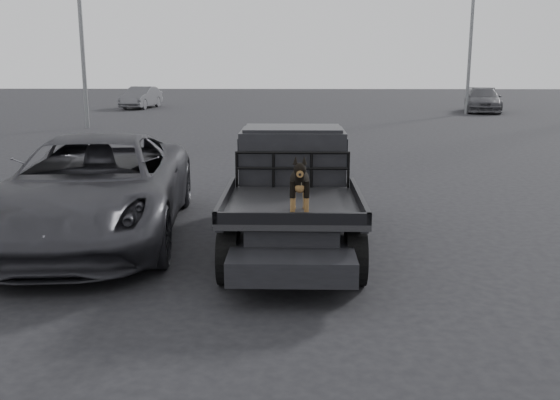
# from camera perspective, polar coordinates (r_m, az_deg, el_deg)

# --- Properties ---
(ground) EXTENTS (120.00, 120.00, 0.00)m
(ground) POSITION_cam_1_polar(r_m,az_deg,el_deg) (8.48, 0.25, -7.19)
(ground) COLOR black
(ground) RESTS_ON ground
(flatbed_ute) EXTENTS (2.00, 5.40, 0.92)m
(flatbed_ute) POSITION_cam_1_polar(r_m,az_deg,el_deg) (9.78, 1.12, -1.69)
(flatbed_ute) COLOR black
(flatbed_ute) RESTS_ON ground
(ute_cab) EXTENTS (1.72, 1.30, 0.88)m
(ute_cab) POSITION_cam_1_polar(r_m,az_deg,el_deg) (10.54, 1.16, 4.33)
(ute_cab) COLOR black
(ute_cab) RESTS_ON flatbed_ute
(headache_rack) EXTENTS (1.80, 0.08, 0.55)m
(headache_rack) POSITION_cam_1_polar(r_m,az_deg,el_deg) (9.83, 1.15, 2.75)
(headache_rack) COLOR black
(headache_rack) RESTS_ON flatbed_ute
(dog) EXTENTS (0.32, 0.60, 0.74)m
(dog) POSITION_cam_1_polar(r_m,az_deg,el_deg) (8.18, 1.80, 1.43)
(dog) COLOR black
(dog) RESTS_ON flatbed_ute
(parked_suv) EXTENTS (3.31, 6.24, 1.67)m
(parked_suv) POSITION_cam_1_polar(r_m,az_deg,el_deg) (10.70, -16.63, 1.08)
(parked_suv) COLOR #303036
(parked_suv) RESTS_ON ground
(distant_car_a) EXTENTS (1.92, 4.19, 1.33)m
(distant_car_a) POSITION_cam_1_polar(r_m,az_deg,el_deg) (40.57, -12.58, 9.14)
(distant_car_a) COLOR #535459
(distant_car_a) RESTS_ON ground
(distant_car_b) EXTENTS (2.88, 5.01, 1.37)m
(distant_car_b) POSITION_cam_1_polar(r_m,az_deg,el_deg) (38.49, 18.06, 8.69)
(distant_car_b) COLOR #4A4A4F
(distant_car_b) RESTS_ON ground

